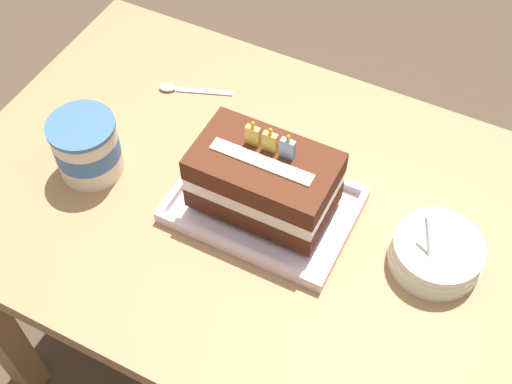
# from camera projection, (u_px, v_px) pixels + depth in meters

# --- Properties ---
(ground_plane) EXTENTS (8.00, 8.00, 0.00)m
(ground_plane) POSITION_uv_depth(u_px,v_px,m) (251.00, 359.00, 1.71)
(ground_plane) COLOR #4C3D2D
(dining_table) EXTENTS (1.04, 0.72, 0.69)m
(dining_table) POSITION_uv_depth(u_px,v_px,m) (249.00, 231.00, 1.24)
(dining_table) COLOR #9E754C
(dining_table) RESTS_ON ground_plane
(foil_tray) EXTENTS (0.30, 0.21, 0.02)m
(foil_tray) POSITION_uv_depth(u_px,v_px,m) (264.00, 207.00, 1.14)
(foil_tray) COLOR silver
(foil_tray) RESTS_ON dining_table
(birthday_cake) EXTENTS (0.23, 0.14, 0.16)m
(birthday_cake) POSITION_uv_depth(u_px,v_px,m) (264.00, 180.00, 1.08)
(birthday_cake) COLOR #4B2212
(birthday_cake) RESTS_ON foil_tray
(bowl_stack) EXTENTS (0.15, 0.15, 0.10)m
(bowl_stack) POSITION_uv_depth(u_px,v_px,m) (436.00, 253.00, 1.06)
(bowl_stack) COLOR silver
(bowl_stack) RESTS_ON dining_table
(ice_cream_tub) EXTENTS (0.12, 0.12, 0.11)m
(ice_cream_tub) POSITION_uv_depth(u_px,v_px,m) (87.00, 147.00, 1.15)
(ice_cream_tub) COLOR silver
(ice_cream_tub) RESTS_ON dining_table
(serving_spoon_near_tray) EXTENTS (0.14, 0.07, 0.01)m
(serving_spoon_near_tray) POSITION_uv_depth(u_px,v_px,m) (179.00, 89.00, 1.31)
(serving_spoon_near_tray) COLOR silver
(serving_spoon_near_tray) RESTS_ON dining_table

